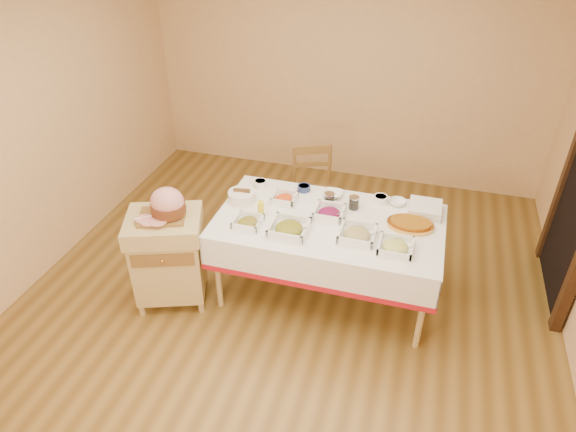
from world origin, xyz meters
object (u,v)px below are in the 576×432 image
object	(u,v)px
preserve_jar_left	(329,200)
brass_platter	(410,224)
mustard_bottle	(261,208)
bread_basket	(242,196)
ham_on_board	(167,205)
dining_table	(328,237)
butcher_cart	(168,254)
dining_chair	(314,192)
preserve_jar_right	(354,203)
plate_stack	(425,209)

from	to	relation	value
preserve_jar_left	brass_platter	world-z (taller)	preserve_jar_left
mustard_bottle	bread_basket	distance (m)	0.30
ham_on_board	bread_basket	distance (m)	0.67
dining_table	preserve_jar_left	size ratio (longest dim) A/B	16.03
butcher_cart	bread_basket	world-z (taller)	bread_basket
butcher_cart	ham_on_board	size ratio (longest dim) A/B	2.20
dining_table	dining_chair	world-z (taller)	dining_chair
dining_table	bread_basket	size ratio (longest dim) A/B	7.68
preserve_jar_left	bread_basket	distance (m)	0.74
preserve_jar_right	bread_basket	bearing A→B (deg)	-171.33
butcher_cart	dining_chair	world-z (taller)	dining_chair
mustard_bottle	bread_basket	xyz separation A→B (m)	(-0.23, 0.18, -0.03)
dining_chair	ham_on_board	distance (m)	1.62
preserve_jar_right	brass_platter	bearing A→B (deg)	-15.68
dining_chair	butcher_cart	bearing A→B (deg)	-124.84
plate_stack	preserve_jar_left	bearing A→B (deg)	-172.32
butcher_cart	plate_stack	xyz separation A→B (m)	(1.98, 0.77, 0.33)
dining_table	ham_on_board	size ratio (longest dim) A/B	4.81
preserve_jar_left	bread_basket	world-z (taller)	preserve_jar_left
brass_platter	butcher_cart	bearing A→B (deg)	-163.98
plate_stack	dining_table	bearing A→B (deg)	-155.62
dining_chair	brass_platter	distance (m)	1.28
dining_table	bread_basket	world-z (taller)	bread_basket
mustard_bottle	dining_chair	bearing A→B (deg)	77.60
dining_table	preserve_jar_right	xyz separation A→B (m)	(0.16, 0.23, 0.21)
dining_chair	preserve_jar_right	xyz separation A→B (m)	(0.49, -0.63, 0.34)
butcher_cart	brass_platter	size ratio (longest dim) A/B	2.25
preserve_jar_left	mustard_bottle	world-z (taller)	mustard_bottle
butcher_cart	bread_basket	bearing A→B (deg)	48.70
dining_chair	mustard_bottle	xyz separation A→B (m)	(-0.21, -0.96, 0.36)
dining_table	ham_on_board	world-z (taller)	ham_on_board
dining_table	plate_stack	world-z (taller)	plate_stack
preserve_jar_left	plate_stack	world-z (taller)	preserve_jar_left
butcher_cart	bread_basket	distance (m)	0.78
preserve_jar_right	preserve_jar_left	bearing A→B (deg)	-178.11
brass_platter	preserve_jar_right	bearing A→B (deg)	164.32
dining_table	mustard_bottle	distance (m)	0.60
dining_table	preserve_jar_right	world-z (taller)	preserve_jar_right
dining_chair	ham_on_board	world-z (taller)	ham_on_board
preserve_jar_left	ham_on_board	bearing A→B (deg)	-151.18
butcher_cart	preserve_jar_left	world-z (taller)	preserve_jar_left
dining_table	preserve_jar_left	xyz separation A→B (m)	(-0.05, 0.23, 0.21)
dining_chair	bread_basket	bearing A→B (deg)	-119.74
ham_on_board	brass_platter	distance (m)	1.92
plate_stack	brass_platter	xyz separation A→B (m)	(-0.10, -0.23, -0.02)
dining_table	butcher_cart	size ratio (longest dim) A/B	2.18
preserve_jar_left	dining_chair	bearing A→B (deg)	114.05
butcher_cart	preserve_jar_right	distance (m)	1.59
bread_basket	brass_platter	world-z (taller)	bread_basket
preserve_jar_right	mustard_bottle	bearing A→B (deg)	-155.20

